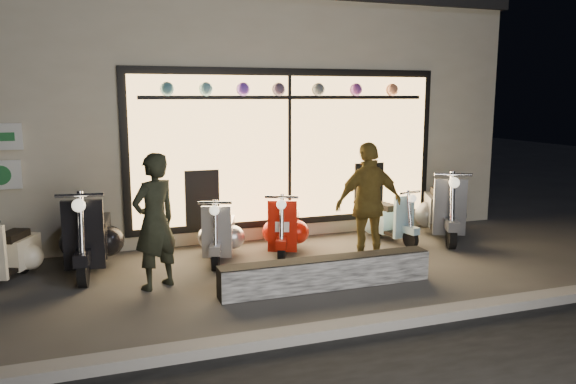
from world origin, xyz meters
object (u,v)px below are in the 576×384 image
man (155,221)px  scooter_silver (220,233)px  graffiti_barrier (327,273)px  scooter_red (285,228)px  woman (369,204)px

man → scooter_silver: bearing=-166.1°
graffiti_barrier → scooter_red: 1.81m
graffiti_barrier → woman: bearing=38.6°
scooter_silver → man: size_ratio=0.76×
man → woman: woman is taller
woman → scooter_silver: bearing=-29.9°
woman → graffiti_barrier: bearing=36.4°
graffiti_barrier → scooter_silver: bearing=118.2°
scooter_silver → man: bearing=-116.5°
man → woman: bearing=149.3°
scooter_red → woman: bearing=-24.1°
graffiti_barrier → woman: size_ratio=1.57×
scooter_silver → woman: 2.28m
scooter_red → man: 2.39m
scooter_silver → scooter_red: size_ratio=0.99×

